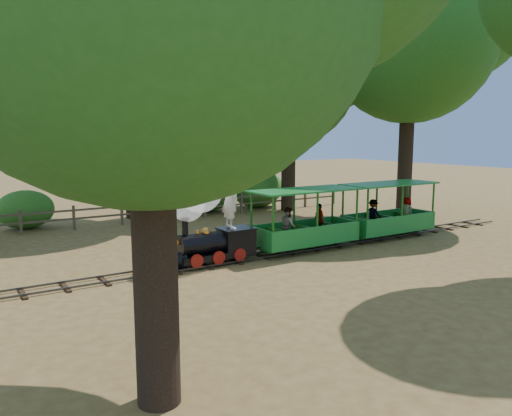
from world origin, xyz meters
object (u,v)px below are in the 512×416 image
carriage_front (304,227)px  fence (186,206)px  locomotive (208,205)px  carriage_rear (388,217)px

carriage_front → fence: bearing=95.0°
carriage_front → fence: (-0.71, 8.02, -0.23)m
carriage_front → locomotive: bearing=178.5°
locomotive → carriage_rear: locomotive is taller
locomotive → fence: (2.83, 7.93, -1.24)m
locomotive → fence: bearing=70.4°
carriage_rear → fence: (-4.75, 7.98, -0.22)m
carriage_rear → locomotive: bearing=179.7°
fence → locomotive: bearing=-109.6°
locomotive → carriage_front: (3.53, -0.09, -1.01)m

